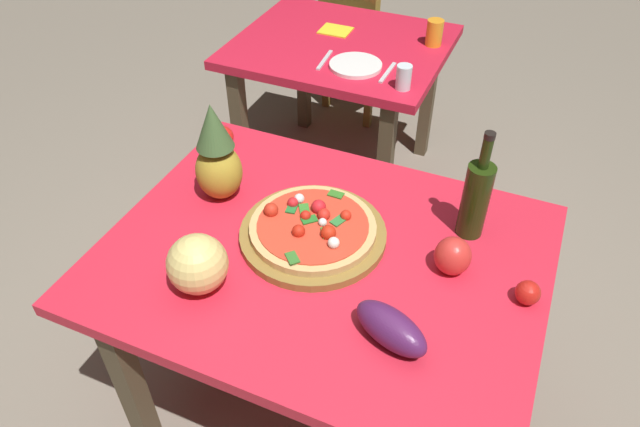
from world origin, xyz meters
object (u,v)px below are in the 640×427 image
wine_bottle (476,198)px  bell_pepper (453,256)px  drinking_glass_juice (434,33)px  napkin_folded (336,30)px  melon (197,264)px  display_table (323,273)px  dinner_plate (356,65)px  drinking_glass_water (404,77)px  background_table (340,65)px  knife_utensil (388,73)px  pizza (313,226)px  dining_chair (360,34)px  pineapple_left (217,157)px  tomato_by_bottle (528,293)px  tomato_beside_pepper (223,137)px  fork_utensil (325,60)px  eggplant (391,328)px  pizza_board (313,234)px

wine_bottle → bell_pepper: wine_bottle is taller
drinking_glass_juice → napkin_folded: drinking_glass_juice is taller
melon → display_table: bearing=44.4°
wine_bottle → dinner_plate: 1.05m
display_table → drinking_glass_water: 0.97m
background_table → bell_pepper: bell_pepper is taller
knife_utensil → bell_pepper: bearing=-62.3°
pizza → dinner_plate: bearing=104.1°
dining_chair → knife_utensil: 0.96m
background_table → dining_chair: dining_chair is taller
drinking_glass_water → knife_utensil: 0.14m
drinking_glass_juice → dinner_plate: bearing=-125.6°
drinking_glass_juice → drinking_glass_water: bearing=-90.9°
display_table → bell_pepper: size_ratio=11.16×
drinking_glass_water → pineapple_left: bearing=-110.2°
bell_pepper → tomato_by_bottle: 0.21m
background_table → drinking_glass_juice: (0.38, 0.14, 0.17)m
tomato_beside_pepper → drinking_glass_juice: drinking_glass_juice is taller
bell_pepper → drinking_glass_juice: 1.37m
knife_utensil → fork_utensil: bearing=-179.5°
drinking_glass_water → wine_bottle: bearing=-59.7°
wine_bottle → fork_utensil: (-0.79, 0.81, -0.12)m
eggplant → drinking_glass_water: size_ratio=2.06×
pizza → dinner_plate: pizza is taller
melon → drinking_glass_water: bearing=81.8°
display_table → eggplant: 0.36m
knife_utensil → tomato_by_bottle: bearing=-54.7°
melon → drinking_glass_juice: (0.18, 1.63, -0.02)m
pineapple_left → drinking_glass_juice: bearing=76.0°
dinner_plate → fork_utensil: dinner_plate is taller
pineapple_left → eggplant: pineapple_left is taller
eggplant → fork_utensil: eggplant is taller
pizza → knife_utensil: 1.02m
drinking_glass_water → pizza: bearing=-88.8°
pineapple_left → tomato_beside_pepper: size_ratio=4.27×
pizza_board → bell_pepper: bell_pepper is taller
display_table → eggplant: eggplant is taller
dining_chair → drinking_glass_juice: (0.52, -0.49, 0.30)m
pizza_board → drinking_glass_juice: drinking_glass_juice is taller
drinking_glass_water → pizza_board: bearing=-88.7°
bell_pepper → pizza: bearing=-175.2°
pineapple_left → drinking_glass_water: pineapple_left is taller
tomato_by_bottle → knife_utensil: (-0.70, 1.01, -0.03)m
pizza_board → napkin_folded: 1.39m
pizza → tomato_by_bottle: size_ratio=5.60×
pizza_board → pineapple_left: (-0.33, 0.06, 0.13)m
display_table → pineapple_left: (-0.38, 0.11, 0.23)m
pizza_board → tomato_by_bottle: bearing=-0.0°
display_table → knife_utensil: 1.07m
eggplant → fork_utensil: size_ratio=1.11×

